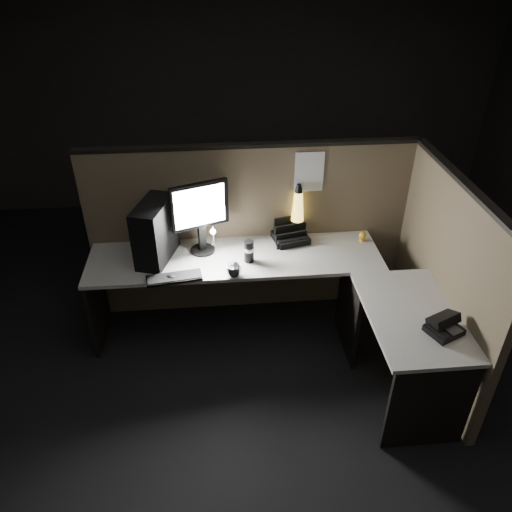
{
  "coord_description": "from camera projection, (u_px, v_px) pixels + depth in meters",
  "views": [
    {
      "loc": [
        -0.28,
        -2.67,
        2.89
      ],
      "look_at": [
        -0.01,
        0.35,
        0.89
      ],
      "focal_mm": 35.0,
      "sensor_mm": 36.0,
      "label": 1
    }
  ],
  "objects": [
    {
      "name": "monitor",
      "position": [
        200.0,
        211.0,
        3.81
      ],
      "size": [
        0.44,
        0.21,
        0.58
      ],
      "rotation": [
        0.0,
        0.0,
        0.35
      ],
      "color": "black",
      "rests_on": "desk"
    },
    {
      "name": "figurine",
      "position": [
        363.0,
        235.0,
        4.09
      ],
      "size": [
        0.06,
        0.06,
        0.06
      ],
      "primitive_type": "sphere",
      "color": "yellow",
      "rests_on": "desk"
    },
    {
      "name": "organizer",
      "position": [
        290.0,
        235.0,
        4.11
      ],
      "size": [
        0.31,
        0.29,
        0.2
      ],
      "rotation": [
        0.0,
        0.0,
        0.23
      ],
      "color": "black",
      "rests_on": "desk"
    },
    {
      "name": "floor",
      "position": [
        261.0,
        377.0,
        3.83
      ],
      "size": [
        6.0,
        6.0,
        0.0
      ],
      "primitive_type": "plane",
      "color": "black",
      "rests_on": "ground"
    },
    {
      "name": "desk",
      "position": [
        282.0,
        296.0,
        3.74
      ],
      "size": [
        2.6,
        1.6,
        0.73
      ],
      "color": "beige",
      "rests_on": "ground"
    },
    {
      "name": "clip_lamp",
      "position": [
        213.0,
        235.0,
        3.94
      ],
      "size": [
        0.04,
        0.17,
        0.22
      ],
      "color": "white",
      "rests_on": "desk"
    },
    {
      "name": "room_shell",
      "position": [
        263.0,
        185.0,
        2.94
      ],
      "size": [
        6.0,
        6.0,
        6.0
      ],
      "color": "silver",
      "rests_on": "ground"
    },
    {
      "name": "partition_right",
      "position": [
        443.0,
        282.0,
        3.61
      ],
      "size": [
        0.06,
        1.66,
        1.5
      ],
      "primitive_type": "cube",
      "color": "brown",
      "rests_on": "ground"
    },
    {
      "name": "keyboard",
      "position": [
        174.0,
        278.0,
        3.66
      ],
      "size": [
        0.42,
        0.19,
        0.02
      ],
      "primitive_type": "cube",
      "rotation": [
        0.0,
        0.0,
        0.15
      ],
      "color": "black",
      "rests_on": "desk"
    },
    {
      "name": "travel_mug",
      "position": [
        249.0,
        251.0,
        3.82
      ],
      "size": [
        0.08,
        0.08,
        0.18
      ],
      "primitive_type": "cylinder",
      "color": "black",
      "rests_on": "desk"
    },
    {
      "name": "desk_phone",
      "position": [
        443.0,
        326.0,
        3.17
      ],
      "size": [
        0.26,
        0.25,
        0.12
      ],
      "rotation": [
        0.0,
        0.0,
        0.43
      ],
      "color": "black",
      "rests_on": "desk"
    },
    {
      "name": "pinned_paper",
      "position": [
        309.0,
        172.0,
        3.9
      ],
      "size": [
        0.23,
        0.0,
        0.33
      ],
      "primitive_type": "cube",
      "color": "white",
      "rests_on": "partition_back"
    },
    {
      "name": "mouse",
      "position": [
        171.0,
        277.0,
        3.66
      ],
      "size": [
        0.1,
        0.09,
        0.03
      ],
      "primitive_type": "ellipsoid",
      "rotation": [
        0.0,
        0.0,
        -0.39
      ],
      "color": "black",
      "rests_on": "desk"
    },
    {
      "name": "pc_tower",
      "position": [
        155.0,
        231.0,
        3.78
      ],
      "size": [
        0.33,
        0.49,
        0.47
      ],
      "primitive_type": "cube",
      "rotation": [
        0.0,
        0.0,
        -0.3
      ],
      "color": "black",
      "rests_on": "desk"
    },
    {
      "name": "partition_back",
      "position": [
        251.0,
        232.0,
        4.2
      ],
      "size": [
        2.66,
        0.06,
        1.5
      ],
      "primitive_type": "cube",
      "color": "brown",
      "rests_on": "ground"
    },
    {
      "name": "steel_mug",
      "position": [
        234.0,
        271.0,
        3.68
      ],
      "size": [
        0.12,
        0.12,
        0.09
      ],
      "primitive_type": "imported",
      "rotation": [
        0.0,
        0.0,
        -0.06
      ],
      "color": "silver",
      "rests_on": "desk"
    },
    {
      "name": "lava_lamp",
      "position": [
        297.0,
        215.0,
        4.08
      ],
      "size": [
        0.13,
        0.13,
        0.47
      ],
      "color": "black",
      "rests_on": "desk"
    }
  ]
}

